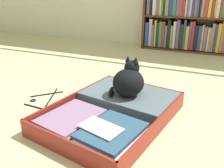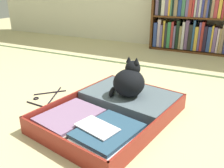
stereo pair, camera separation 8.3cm
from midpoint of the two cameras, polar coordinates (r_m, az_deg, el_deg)
ground_plane at (r=1.41m, az=-6.97°, el=-11.44°), size 10.00×10.00×0.00m
tatami_border at (r=2.55m, az=10.23°, el=4.00°), size 4.80×0.05×0.00m
bookshelf at (r=3.27m, az=20.15°, el=14.34°), size 1.13×0.24×0.87m
open_suitcase at (r=1.53m, az=2.38°, el=-6.31°), size 0.77×0.96×0.11m
black_cat at (r=1.57m, az=5.70°, el=0.55°), size 0.26×0.23×0.26m
clothes_hanger at (r=1.83m, az=-14.08°, el=-3.45°), size 0.30×0.42×0.01m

